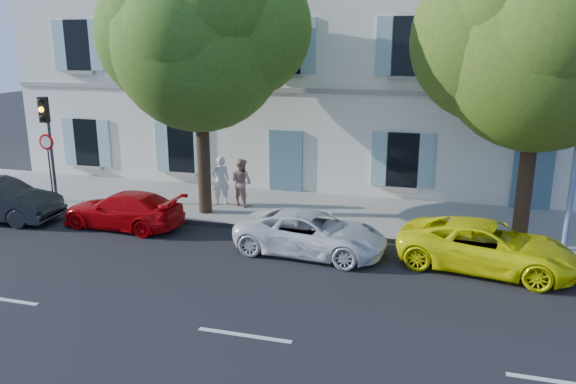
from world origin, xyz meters
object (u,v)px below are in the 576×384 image
(car_red_coupe, at_px, (123,210))
(tree_left, at_px, (199,45))
(car_yellow_supercar, at_px, (487,246))
(pedestrian_a, at_px, (221,180))
(car_white_coupe, at_px, (311,233))
(tree_right, at_px, (540,52))
(pedestrian_b, at_px, (242,182))
(road_sign, at_px, (48,153))
(traffic_light, at_px, (47,127))

(car_red_coupe, height_order, tree_left, tree_left)
(car_yellow_supercar, distance_m, pedestrian_a, 9.37)
(car_white_coupe, distance_m, tree_right, 7.87)
(car_red_coupe, relative_size, car_white_coupe, 0.94)
(car_yellow_supercar, xyz_separation_m, pedestrian_a, (-8.78, 3.24, 0.39))
(car_yellow_supercar, xyz_separation_m, tree_left, (-8.93, 2.20, 5.04))
(tree_right, xyz_separation_m, pedestrian_b, (-9.05, 1.10, -4.49))
(car_red_coupe, distance_m, road_sign, 4.32)
(tree_right, relative_size, pedestrian_a, 4.81)
(car_yellow_supercar, xyz_separation_m, pedestrian_b, (-8.01, 3.28, 0.36))
(traffic_light, bearing_deg, car_red_coupe, -21.05)
(car_red_coupe, xyz_separation_m, car_yellow_supercar, (10.97, -0.41, 0.05))
(pedestrian_b, bearing_deg, car_white_coupe, 156.85)
(car_white_coupe, bearing_deg, tree_left, 65.88)
(car_white_coupe, distance_m, tree_left, 7.02)
(car_red_coupe, bearing_deg, pedestrian_a, 145.38)
(tree_right, bearing_deg, car_red_coupe, -171.60)
(car_yellow_supercar, height_order, tree_left, tree_left)
(car_yellow_supercar, distance_m, tree_right, 5.42)
(road_sign, bearing_deg, traffic_light, -27.39)
(tree_left, relative_size, traffic_light, 2.27)
(car_yellow_supercar, height_order, tree_right, tree_right)
(road_sign, distance_m, pedestrian_a, 6.23)
(car_white_coupe, bearing_deg, pedestrian_a, 55.22)
(pedestrian_a, bearing_deg, car_white_coupe, 106.95)
(car_yellow_supercar, relative_size, tree_left, 0.53)
(car_red_coupe, distance_m, pedestrian_b, 4.14)
(pedestrian_a, distance_m, pedestrian_b, 0.77)
(road_sign, bearing_deg, tree_right, 1.02)
(car_yellow_supercar, bearing_deg, tree_left, 86.30)
(tree_left, height_order, tree_right, tree_left)
(car_red_coupe, height_order, pedestrian_a, pedestrian_a)
(pedestrian_a, bearing_deg, tree_right, 140.29)
(car_white_coupe, xyz_separation_m, tree_right, (5.71, 2.32, 4.89))
(car_red_coupe, bearing_deg, traffic_light, -107.99)
(car_red_coupe, bearing_deg, car_white_coupe, 88.05)
(car_white_coupe, xyz_separation_m, tree_left, (-4.25, 2.34, 5.08))
(car_white_coupe, height_order, road_sign, road_sign)
(car_white_coupe, relative_size, tree_left, 0.49)
(car_yellow_supercar, height_order, traffic_light, traffic_light)
(road_sign, bearing_deg, pedestrian_a, 12.59)
(car_red_coupe, distance_m, car_white_coupe, 6.32)
(car_yellow_supercar, bearing_deg, car_white_coupe, 101.91)
(car_red_coupe, relative_size, traffic_light, 1.06)
(car_yellow_supercar, bearing_deg, car_red_coupe, 98.02)
(traffic_light, bearing_deg, pedestrian_b, 12.26)
(traffic_light, relative_size, road_sign, 1.53)
(car_white_coupe, distance_m, car_yellow_supercar, 4.67)
(tree_left, bearing_deg, pedestrian_b, 49.79)
(tree_left, height_order, road_sign, tree_left)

